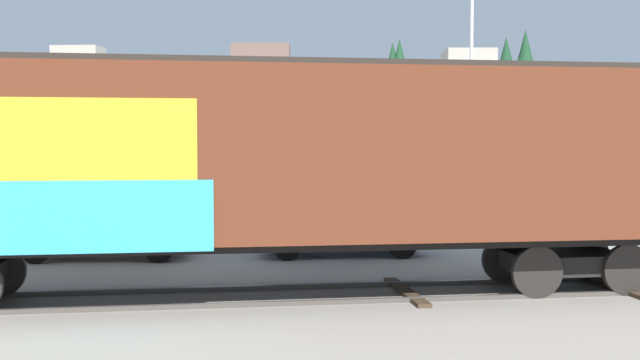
% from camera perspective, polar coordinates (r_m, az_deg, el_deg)
% --- Properties ---
extents(ground_plane, '(260.00, 260.00, 0.00)m').
position_cam_1_polar(ground_plane, '(13.30, -8.89, -8.98)').
color(ground_plane, gray).
extents(track, '(59.98, 5.27, 0.08)m').
position_cam_1_polar(track, '(13.25, -4.07, -8.82)').
color(track, '#4C4742').
rests_on(track, ground_plane).
extents(freight_car, '(17.35, 4.02, 4.20)m').
position_cam_1_polar(freight_car, '(12.98, -4.15, 1.69)').
color(freight_car, '#5B2B19').
rests_on(freight_car, ground_plane).
extents(flagpole, '(0.47, 1.41, 9.63)m').
position_cam_1_polar(flagpole, '(25.22, 11.56, 10.26)').
color(flagpole, silver).
rests_on(flagpole, ground_plane).
extents(hillside, '(121.68, 31.17, 15.17)m').
position_cam_1_polar(hillside, '(86.61, -5.20, 4.36)').
color(hillside, silver).
rests_on(hillside, ground_plane).
extents(parked_car_silver, '(4.13, 2.11, 1.59)m').
position_cam_1_polar(parked_car_silver, '(18.49, -16.09, -3.28)').
color(parked_car_silver, '#B7BABF').
rests_on(parked_car_silver, ground_plane).
extents(parked_car_blue, '(4.06, 2.07, 1.74)m').
position_cam_1_polar(parked_car_blue, '(18.28, 1.48, -2.97)').
color(parked_car_blue, navy).
rests_on(parked_car_blue, ground_plane).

